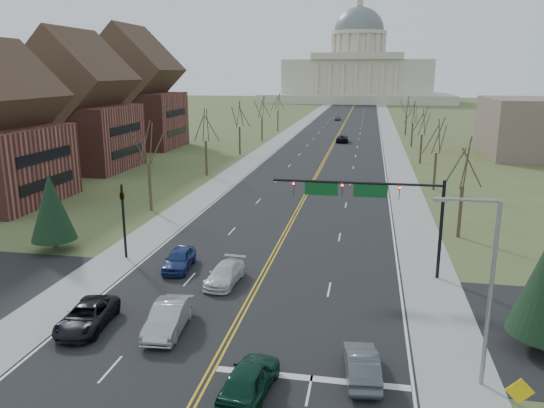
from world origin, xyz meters
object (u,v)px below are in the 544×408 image
at_px(car_nb_inner_lead, 249,379).
at_px(car_sb_inner_second, 225,274).
at_px(car_sb_outer_second, 179,259).
at_px(car_far_sb, 338,118).
at_px(signal_mast, 369,198).
at_px(car_nb_outer_lead, 362,365).
at_px(signal_left, 123,213).
at_px(street_light, 486,281).
at_px(warn_sign, 519,397).
at_px(car_far_nb, 342,138).
at_px(car_sb_outer_lead, 87,316).
at_px(car_sb_inner_lead, 169,318).

distance_m(car_nb_inner_lead, car_sb_inner_second, 13.44).
height_order(car_sb_outer_second, car_far_sb, car_sb_outer_second).
height_order(signal_mast, car_nb_outer_lead, signal_mast).
bearing_deg(car_nb_outer_lead, car_sb_outer_second, -48.46).
bearing_deg(car_sb_inner_second, car_nb_outer_lead, -42.66).
bearing_deg(car_sb_inner_second, signal_left, 162.35).
bearing_deg(car_sb_inner_second, street_light, -28.90).
distance_m(signal_left, car_sb_inner_second, 10.37).
height_order(warn_sign, car_far_nb, warn_sign).
relative_size(signal_mast, car_nb_inner_lead, 2.55).
bearing_deg(car_sb_outer_second, signal_left, 157.76).
bearing_deg(car_nb_outer_lead, street_light, 179.03).
bearing_deg(car_sb_outer_lead, car_sb_inner_second, 47.20).
height_order(car_nb_inner_lead, car_sb_inner_lead, car_sb_inner_lead).
xyz_separation_m(car_nb_inner_lead, car_sb_inner_lead, (-5.90, 5.20, 0.02)).
bearing_deg(car_nb_outer_lead, warn_sign, 143.79).
xyz_separation_m(signal_left, car_sb_inner_second, (9.21, -3.70, -3.02)).
xyz_separation_m(car_sb_outer_second, car_far_nb, (8.04, 76.79, -0.01)).
relative_size(car_sb_inner_lead, car_far_sb, 1.28).
height_order(street_light, car_far_nb, street_light).
bearing_deg(car_sb_outer_lead, warn_sign, -20.26).
bearing_deg(street_light, car_sb_inner_lead, 171.71).
bearing_deg(car_sb_outer_lead, car_nb_inner_lead, -28.94).
height_order(street_light, car_sb_outer_lead, street_light).
distance_m(car_nb_inner_lead, car_far_sb, 143.14).
distance_m(car_sb_outer_lead, car_far_sb, 138.45).
bearing_deg(car_sb_inner_lead, street_light, -12.30).
bearing_deg(car_nb_inner_lead, car_sb_inner_second, -63.85).
distance_m(car_sb_inner_lead, car_far_nb, 86.48).
bearing_deg(car_nb_outer_lead, car_nb_inner_lead, 18.08).
xyz_separation_m(car_sb_outer_lead, car_sb_outer_second, (1.96, 10.00, 0.06)).
height_order(signal_left, car_far_nb, signal_left).
bearing_deg(car_far_sb, car_nb_inner_lead, -84.65).
bearing_deg(signal_mast, car_nb_inner_lead, -107.42).
bearing_deg(car_nb_inner_lead, car_sb_inner_lead, -35.29).
bearing_deg(car_nb_outer_lead, signal_left, -43.06).
relative_size(car_sb_inner_lead, car_far_nb, 0.92).
distance_m(street_light, car_sb_inner_second, 18.51).
bearing_deg(signal_left, car_sb_inner_second, -21.87).
relative_size(car_sb_inner_second, car_far_sb, 1.21).
distance_m(signal_mast, car_nb_outer_lead, 14.89).
distance_m(signal_mast, car_far_sb, 127.23).
distance_m(car_sb_inner_lead, car_far_sb, 137.86).
bearing_deg(car_sb_outer_lead, car_far_nb, 78.31).
height_order(signal_left, warn_sign, signal_left).
distance_m(signal_mast, car_nb_inner_lead, 17.80).
distance_m(signal_left, car_sb_inner_lead, 13.96).
xyz_separation_m(car_nb_inner_lead, car_sb_outer_lead, (-10.72, 4.73, -0.10)).
bearing_deg(car_sb_inner_second, car_far_sb, 94.31).
distance_m(signal_left, warn_sign, 30.57).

